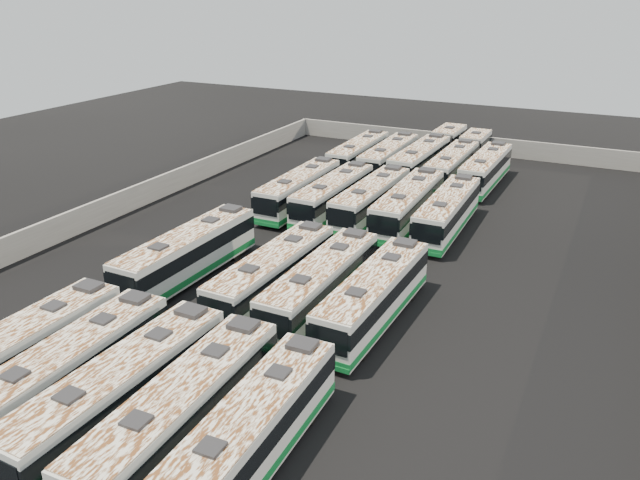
% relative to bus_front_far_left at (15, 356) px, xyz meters
% --- Properties ---
extents(ground, '(140.00, 140.00, 0.00)m').
position_rel_bus_front_far_left_xyz_m(ground, '(8.62, 22.21, -1.83)').
color(ground, black).
rests_on(ground, ground).
extents(perimeter_wall, '(45.20, 73.20, 2.20)m').
position_rel_bus_front_far_left_xyz_m(perimeter_wall, '(8.62, 22.21, -0.73)').
color(perimeter_wall, slate).
rests_on(perimeter_wall, ground).
extents(bus_front_far_left, '(2.77, 12.72, 3.58)m').
position_rel_bus_front_far_left_xyz_m(bus_front_far_left, '(0.00, 0.00, 0.00)').
color(bus_front_far_left, beige).
rests_on(bus_front_far_left, ground).
extents(bus_front_left, '(2.89, 12.62, 3.54)m').
position_rel_bus_front_far_left_xyz_m(bus_front_left, '(3.44, 0.18, -0.02)').
color(bus_front_left, beige).
rests_on(bus_front_left, ground).
extents(bus_front_center, '(3.01, 12.88, 3.62)m').
position_rel_bus_front_far_left_xyz_m(bus_front_center, '(6.98, 0.12, 0.02)').
color(bus_front_center, beige).
rests_on(bus_front_center, ground).
extents(bus_front_right, '(3.02, 12.88, 3.61)m').
position_rel_bus_front_far_left_xyz_m(bus_front_right, '(10.51, 0.13, 0.02)').
color(bus_front_right, beige).
rests_on(bus_front_right, ground).
extents(bus_front_far_right, '(2.93, 12.43, 3.49)m').
position_rel_bus_front_far_left_xyz_m(bus_front_far_right, '(13.96, 0.16, -0.05)').
color(bus_front_far_right, beige).
rests_on(bus_front_far_right, ground).
extents(bus_midfront_far_left, '(3.00, 13.03, 3.66)m').
position_rel_bus_front_far_left_xyz_m(bus_midfront_far_left, '(-0.09, 14.42, 0.04)').
color(bus_midfront_far_left, beige).
rests_on(bus_midfront_far_left, ground).
extents(bus_midfront_center, '(2.94, 12.59, 3.53)m').
position_rel_bus_front_far_left_xyz_m(bus_midfront_center, '(6.93, 14.27, -0.02)').
color(bus_midfront_center, beige).
rests_on(bus_midfront_center, ground).
extents(bus_midfront_right, '(2.70, 12.61, 3.55)m').
position_rel_bus_front_far_left_xyz_m(bus_midfront_right, '(10.42, 14.33, -0.01)').
color(bus_midfront_right, beige).
rests_on(bus_midfront_right, ground).
extents(bus_midfront_far_right, '(2.92, 12.63, 3.54)m').
position_rel_bus_front_far_left_xyz_m(bus_midfront_far_right, '(14.03, 14.26, -0.02)').
color(bus_midfront_far_right, beige).
rests_on(bus_midfront_far_right, ground).
extents(bus_midback_far_left, '(2.80, 12.61, 3.55)m').
position_rel_bus_front_far_left_xyz_m(bus_midback_far_left, '(-0.02, 30.99, -0.02)').
color(bus_midback_far_left, beige).
rests_on(bus_midback_far_left, ground).
extents(bus_midback_left, '(2.74, 12.49, 3.51)m').
position_rel_bus_front_far_left_xyz_m(bus_midback_left, '(3.44, 31.06, -0.03)').
color(bus_midback_left, beige).
rests_on(bus_midback_left, ground).
extents(bus_midback_center, '(2.86, 12.59, 3.54)m').
position_rel_bus_front_far_left_xyz_m(bus_midback_center, '(7.01, 31.28, -0.02)').
color(bus_midback_center, beige).
rests_on(bus_midback_center, ground).
extents(bus_midback_right, '(2.98, 12.98, 3.65)m').
position_rel_bus_front_far_left_xyz_m(bus_midback_right, '(10.43, 31.30, 0.03)').
color(bus_midback_right, beige).
rests_on(bus_midback_right, ground).
extents(bus_midback_far_right, '(2.85, 12.59, 3.54)m').
position_rel_bus_front_far_left_xyz_m(bus_midback_far_right, '(13.93, 31.12, -0.02)').
color(bus_midback_far_right, beige).
rests_on(bus_midback_far_right, ground).
extents(bus_back_far_left, '(2.80, 12.44, 3.50)m').
position_rel_bus_front_far_left_xyz_m(bus_back_far_left, '(-0.12, 45.35, -0.04)').
color(bus_back_far_left, beige).
rests_on(bus_back_far_left, ground).
extents(bus_back_left, '(2.85, 12.70, 3.57)m').
position_rel_bus_front_far_left_xyz_m(bus_back_left, '(3.49, 45.23, -0.01)').
color(bus_back_left, beige).
rests_on(bus_back_left, ground).
extents(bus_back_center, '(3.18, 20.15, 3.65)m').
position_rel_bus_front_far_left_xyz_m(bus_back_center, '(6.99, 48.98, 0.03)').
color(bus_back_center, beige).
rests_on(bus_back_center, ground).
extents(bus_back_right, '(2.70, 19.23, 3.49)m').
position_rel_bus_front_far_left_xyz_m(bus_back_right, '(10.50, 48.53, -0.05)').
color(bus_back_right, beige).
rests_on(bus_back_right, ground).
extents(bus_back_far_right, '(2.89, 12.58, 3.53)m').
position_rel_bus_front_far_left_xyz_m(bus_back_far_right, '(13.93, 45.47, -0.02)').
color(bus_back_far_right, beige).
rests_on(bus_back_far_right, ground).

